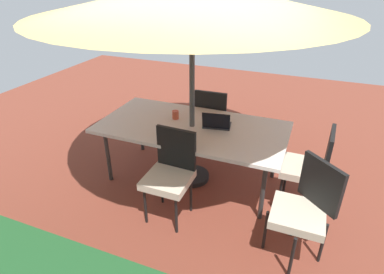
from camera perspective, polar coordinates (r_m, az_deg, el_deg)
The scene contains 8 objects.
ground_plane at distance 4.17m, azimuth 0.00°, elevation -7.45°, with size 10.00×10.00×0.02m, color brown.
dining_table at distance 3.79m, azimuth 0.00°, elevation 1.41°, with size 2.22×1.12×0.76m.
chair_south at distance 4.49m, azimuth 3.80°, elevation 3.58°, with size 0.46×0.47×0.98m.
chair_northwest at distance 3.03m, azimuth 19.51°, elevation -11.77°, with size 0.59×0.59×0.98m.
chair_west at distance 3.63m, azimuth 20.47°, elevation -4.74°, with size 0.47×0.46×0.98m.
chair_north at distance 3.31m, azimuth -3.91°, elevation -6.20°, with size 0.46×0.47×0.98m.
laptop at distance 3.73m, azimuth 4.46°, elevation 2.41°, with size 0.36×0.30×0.21m.
cup at distance 3.94m, azimuth -2.99°, elevation 4.00°, with size 0.08×0.08×0.10m, color #CC4C33.
Camera 1 is at (-1.25, 3.14, 2.43)m, focal length 29.71 mm.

